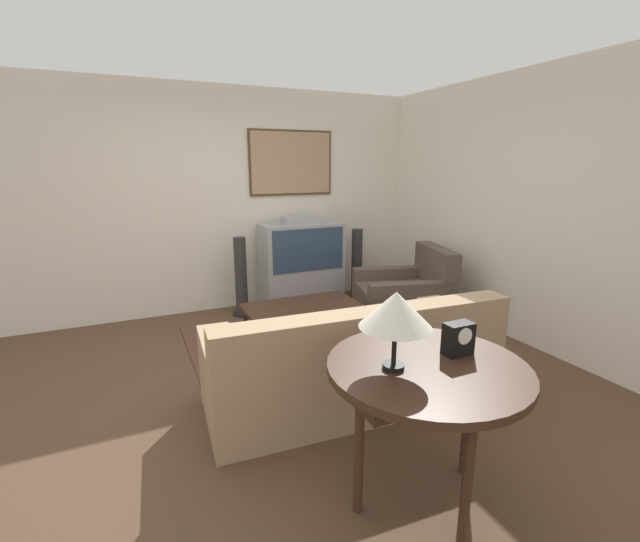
# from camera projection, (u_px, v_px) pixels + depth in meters

# --- Properties ---
(ground_plane) EXTENTS (12.00, 12.00, 0.00)m
(ground_plane) POSITION_uv_depth(u_px,v_px,m) (275.00, 381.00, 3.65)
(ground_plane) COLOR brown
(wall_back) EXTENTS (12.00, 0.10, 2.70)m
(wall_back) POSITION_uv_depth(u_px,v_px,m) (217.00, 201.00, 5.21)
(wall_back) COLOR silver
(wall_back) RESTS_ON ground_plane
(wall_right) EXTENTS (0.06, 12.00, 2.70)m
(wall_right) POSITION_uv_depth(u_px,v_px,m) (516.00, 209.00, 4.38)
(wall_right) COLOR silver
(wall_right) RESTS_ON ground_plane
(area_rug) EXTENTS (2.32, 1.76, 0.01)m
(area_rug) POSITION_uv_depth(u_px,v_px,m) (306.00, 340.00, 4.47)
(area_rug) COLOR brown
(area_rug) RESTS_ON ground_plane
(tv) EXTENTS (1.02, 0.49, 1.17)m
(tv) POSITION_uv_depth(u_px,v_px,m) (301.00, 264.00, 5.47)
(tv) COLOR #9E9EA3
(tv) RESTS_ON ground_plane
(couch) EXTENTS (2.24, 0.98, 0.84)m
(couch) POSITION_uv_depth(u_px,v_px,m) (354.00, 365.00, 3.25)
(couch) COLOR tan
(couch) RESTS_ON ground_plane
(armchair) EXTENTS (1.18, 1.09, 0.87)m
(armchair) POSITION_uv_depth(u_px,v_px,m) (405.00, 298.00, 5.00)
(armchair) COLOR brown
(armchair) RESTS_ON ground_plane
(coffee_table) EXTENTS (1.15, 0.62, 0.41)m
(coffee_table) POSITION_uv_depth(u_px,v_px,m) (302.00, 309.00, 4.34)
(coffee_table) COLOR #3D2619
(coffee_table) RESTS_ON ground_plane
(console_table) EXTENTS (1.03, 1.03, 0.80)m
(console_table) POSITION_uv_depth(u_px,v_px,m) (427.00, 377.00, 2.20)
(console_table) COLOR #3D2619
(console_table) RESTS_ON ground_plane
(table_lamp) EXTENTS (0.36, 0.36, 0.40)m
(table_lamp) POSITION_uv_depth(u_px,v_px,m) (396.00, 310.00, 2.06)
(table_lamp) COLOR black
(table_lamp) RESTS_ON console_table
(mantel_clock) EXTENTS (0.16, 0.10, 0.18)m
(mantel_clock) POSITION_uv_depth(u_px,v_px,m) (458.00, 339.00, 2.28)
(mantel_clock) COLOR black
(mantel_clock) RESTS_ON console_table
(speaker_tower_left) EXTENTS (0.25, 0.25, 0.96)m
(speaker_tower_left) POSITION_uv_depth(u_px,v_px,m) (241.00, 279.00, 5.15)
(speaker_tower_left) COLOR black
(speaker_tower_left) RESTS_ON ground_plane
(speaker_tower_right) EXTENTS (0.25, 0.25, 0.96)m
(speaker_tower_right) POSITION_uv_depth(u_px,v_px,m) (357.00, 266.00, 5.79)
(speaker_tower_right) COLOR black
(speaker_tower_right) RESTS_ON ground_plane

